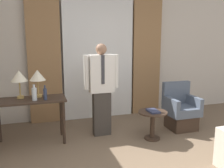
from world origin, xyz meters
The scene contains 13 objects.
wall_back centered at (0.00, 3.19, 1.35)m, with size 10.00×0.06×2.70m.
curtain_sheer_center centered at (0.00, 3.06, 1.29)m, with size 1.50×0.06×2.58m.
curtain_drape_left centered at (-1.12, 3.06, 1.29)m, with size 0.66×0.06×2.58m.
curtain_drape_right centered at (1.12, 3.06, 1.29)m, with size 0.66×0.06×2.58m.
desk centered at (-1.42, 2.06, 0.63)m, with size 1.15×0.52×0.75m.
table_lamp_left centered at (-1.57, 2.16, 1.11)m, with size 0.26×0.26×0.46m.
table_lamp_right centered at (-1.28, 2.16, 1.11)m, with size 0.26×0.26×0.46m.
bottle_near_edge centered at (-1.18, 1.94, 0.85)m, with size 0.06×0.06×0.24m.
bottle_by_lamp centered at (-1.34, 1.95, 0.86)m, with size 0.08×0.08×0.26m.
person centered at (-0.21, 2.06, 0.89)m, with size 0.62×0.21×1.64m.
armchair centered at (1.32, 1.91, 0.34)m, with size 0.57×0.55×0.89m.
side_table centered at (0.57, 1.60, 0.34)m, with size 0.50×0.50×0.50m.
book centered at (0.57, 1.58, 0.51)m, with size 0.17×0.25×0.03m.
Camera 1 is at (-1.32, -2.10, 1.77)m, focal length 40.00 mm.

